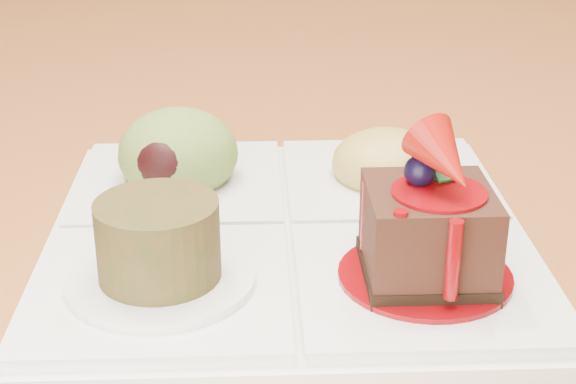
# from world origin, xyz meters

# --- Properties ---
(dining_table) EXTENTS (1.00, 1.80, 0.75)m
(dining_table) POSITION_xyz_m (0.00, 0.00, 0.68)
(dining_table) COLOR #A05529
(dining_table) RESTS_ON ground
(sampler_plate) EXTENTS (0.30, 0.30, 0.10)m
(sampler_plate) POSITION_xyz_m (0.19, -0.75, 0.77)
(sampler_plate) COLOR silver
(sampler_plate) RESTS_ON dining_table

